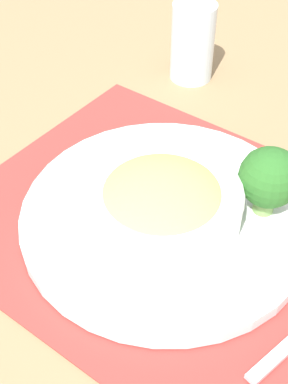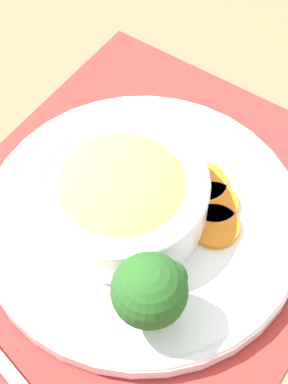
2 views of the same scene
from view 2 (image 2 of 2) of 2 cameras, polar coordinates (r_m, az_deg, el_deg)
The scene contains 9 objects.
ground_plane at distance 0.66m, azimuth -0.15°, elevation -2.98°, with size 4.00×4.00×0.00m, color #8C704C.
placemat at distance 0.66m, azimuth -0.15°, elevation -2.89°, with size 0.47×0.41×0.00m.
plate at distance 0.65m, azimuth -0.15°, elevation -2.26°, with size 0.33×0.33×0.02m.
bowl at distance 0.62m, azimuth -1.98°, elevation -0.07°, with size 0.17×0.17×0.06m.
broccoli_floret at distance 0.55m, azimuth 0.53°, elevation -8.79°, with size 0.07×0.07×0.08m.
carrot_slice_near at distance 0.64m, azimuth 6.29°, elevation -3.06°, with size 0.05×0.05×0.01m.
carrot_slice_middle at distance 0.65m, azimuth 6.21°, elevation -1.01°, with size 0.05×0.05×0.01m.
carrot_slice_far at distance 0.67m, azimuth 5.26°, elevation 0.84°, with size 0.05×0.05×0.01m.
fork at distance 0.60m, azimuth -11.93°, elevation -15.35°, with size 0.05×0.18×0.01m.
Camera 2 is at (0.28, 0.21, 0.56)m, focal length 60.00 mm.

